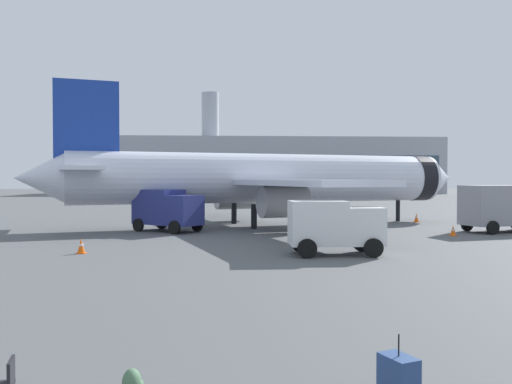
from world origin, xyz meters
The scene contains 11 objects.
airplane_at_gate centered at (2.99, 39.83, 3.66)m, with size 35.15×32.06×10.50m.
service_truck centered at (-4.16, 35.43, 1.61)m, with size 5.15×4.67×2.90m.
fuel_truck centered at (18.97, 33.65, 1.77)m, with size 6.40×3.85×3.20m.
cargo_van centered at (5.00, 23.30, 1.45)m, with size 4.40×2.32×2.60m.
safety_cone_near centered at (14.41, 31.44, 0.33)m, with size 0.44×0.44×0.66m.
safety_cone_mid centered at (-7.21, 24.54, 0.36)m, with size 0.44×0.44×0.73m.
safety_cone_far centered at (15.98, 42.20, 0.37)m, with size 0.44×0.44×0.74m.
rolling_suitcase centered at (2.51, 6.45, 0.39)m, with size 0.61×0.74×1.10m.
traveller_backpack centered at (-1.85, 6.88, 0.23)m, with size 0.36×0.40×0.48m.
gate_chair centered at (-3.73, 6.30, 0.50)m, with size 0.57×0.57×0.86m.
terminal_building centered at (11.56, 137.86, 7.06)m, with size 85.75×23.61×25.91m.
Camera 1 is at (-0.37, -2.10, 3.63)m, focal length 37.85 mm.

